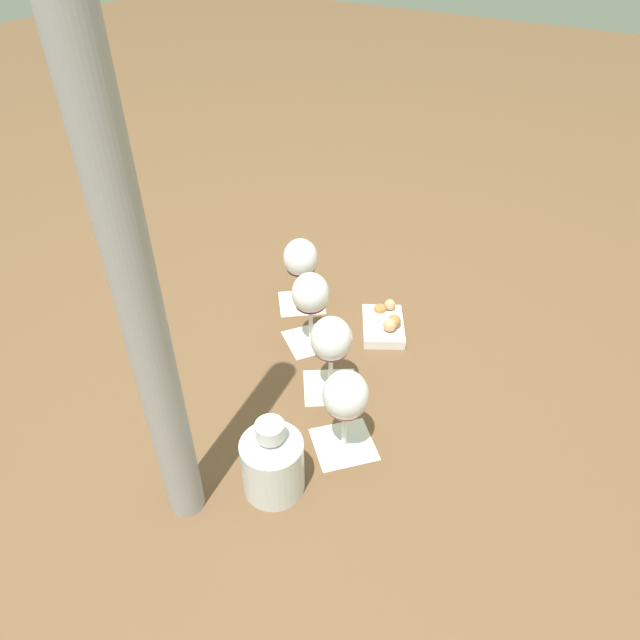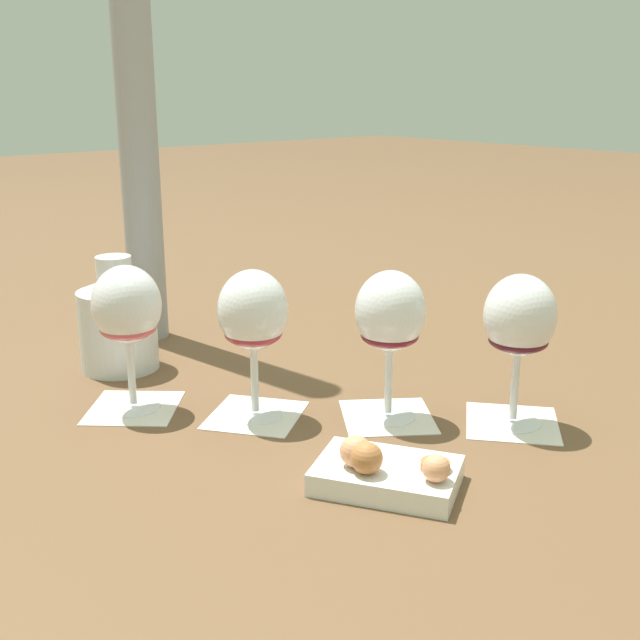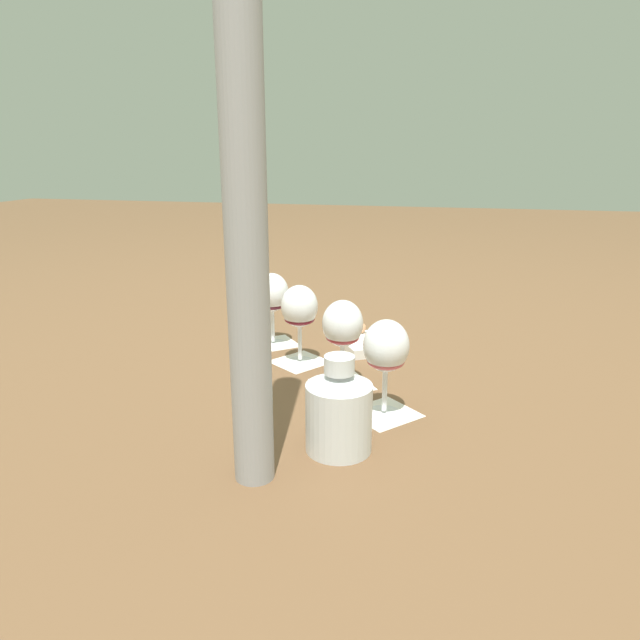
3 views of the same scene
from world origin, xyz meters
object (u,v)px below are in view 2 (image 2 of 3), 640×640
(wine_glass_0, at_px, (127,312))
(ceramic_vase, at_px, (118,321))
(wine_glass_1, at_px, (253,317))
(wine_glass_2, at_px, (390,318))
(umbrella_pole, at_px, (132,12))
(wine_glass_3, at_px, (520,322))
(snack_dish, at_px, (386,472))

(wine_glass_0, height_order, ceramic_vase, wine_glass_0)
(wine_glass_1, distance_m, wine_glass_2, 0.16)
(wine_glass_2, bearing_deg, wine_glass_0, 134.69)
(ceramic_vase, relative_size, umbrella_pole, 0.17)
(wine_glass_0, height_order, wine_glass_3, same)
(wine_glass_3, bearing_deg, ceramic_vase, 118.96)
(wine_glass_0, distance_m, snack_dish, 0.39)
(snack_dish, xyz_separation_m, umbrella_pole, (0.07, 0.62, 0.48))
(wine_glass_1, xyz_separation_m, umbrella_pole, (0.07, 0.38, 0.37))
(wine_glass_0, distance_m, wine_glass_3, 0.47)
(wine_glass_1, bearing_deg, snack_dish, -91.76)
(umbrella_pole, bearing_deg, ceramic_vase, -135.27)
(wine_glass_0, relative_size, wine_glass_1, 1.00)
(snack_dish, bearing_deg, wine_glass_0, 105.25)
(wine_glass_0, distance_m, wine_glass_1, 0.16)
(wine_glass_0, relative_size, wine_glass_2, 1.00)
(wine_glass_3, height_order, snack_dish, wine_glass_3)
(wine_glass_3, xyz_separation_m, umbrella_pole, (-0.16, 0.60, 0.37))
(wine_glass_2, height_order, umbrella_pole, umbrella_pole)
(wine_glass_2, relative_size, umbrella_pole, 0.18)
(wine_glass_0, distance_m, wine_glass_2, 0.32)
(wine_glass_1, relative_size, wine_glass_3, 1.00)
(wine_glass_3, xyz_separation_m, snack_dish, (-0.23, -0.02, -0.11))
(wine_glass_3, height_order, umbrella_pole, umbrella_pole)
(wine_glass_2, relative_size, wine_glass_3, 1.00)
(wine_glass_0, bearing_deg, ceramic_vase, 68.82)
(wine_glass_3, distance_m, ceramic_vase, 0.56)
(wine_glass_0, distance_m, umbrella_pole, 0.48)
(wine_glass_0, height_order, wine_glass_1, same)
(ceramic_vase, bearing_deg, umbrella_pole, 44.73)
(ceramic_vase, distance_m, snack_dish, 0.51)
(ceramic_vase, distance_m, umbrella_pole, 0.45)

